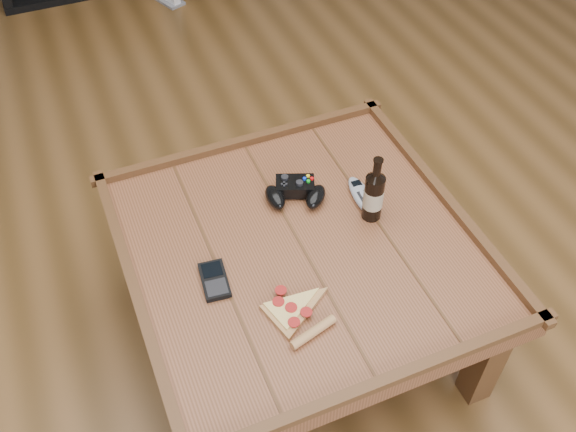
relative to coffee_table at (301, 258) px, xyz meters
name	(u,v)px	position (x,y,z in m)	size (l,w,h in m)	color
ground	(299,330)	(0.00, 0.00, -0.39)	(6.00, 6.00, 0.00)	#4F3316
coffee_table	(301,258)	(0.00, 0.00, 0.00)	(1.03, 1.03, 0.48)	#583019
beer_bottle	(374,194)	(0.24, 0.03, 0.15)	(0.06, 0.06, 0.23)	black
game_controller	(295,192)	(0.06, 0.18, 0.09)	(0.20, 0.17, 0.06)	black
pizza_slice	(294,313)	(-0.11, -0.22, 0.07)	(0.21, 0.28, 0.03)	#B57C4F
smartphone	(214,280)	(-0.27, -0.03, 0.07)	(0.08, 0.14, 0.02)	black
remote_control	(363,197)	(0.25, 0.09, 0.07)	(0.07, 0.19, 0.03)	#9FA5AD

